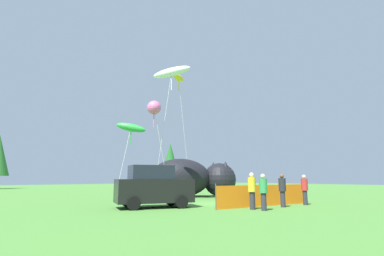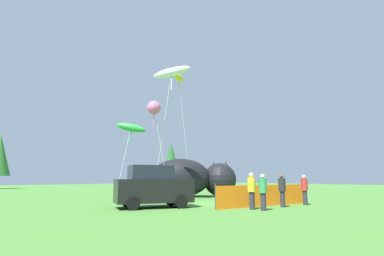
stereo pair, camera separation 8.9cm
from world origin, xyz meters
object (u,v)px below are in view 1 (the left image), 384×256
Objects in this scene: spectator_in_red_shirt at (263,190)px; spectator_in_green_shirt at (282,189)px; kite_green_fish at (131,128)px; spectator_in_yellow_shirt at (305,188)px; kite_pink_octopus at (154,108)px; inflatable_cat at (192,179)px; kite_yellow_hero at (179,78)px; spectator_in_blue_shirt at (252,189)px; kite_white_ghost at (172,72)px; parked_car at (153,187)px; folding_chair at (274,194)px.

spectator_in_red_shirt is 2.26m from spectator_in_green_shirt.
spectator_in_green_shirt is 12.12m from kite_green_fish.
kite_pink_octopus reaches higher than spectator_in_yellow_shirt.
kite_yellow_hero reaches higher than inflatable_cat.
kite_yellow_hero is (5.17, 12.76, 10.18)m from spectator_in_red_shirt.
inflatable_cat is 11.11m from spectator_in_red_shirt.
kite_pink_octopus is (-4.08, 6.55, 5.06)m from spectator_in_green_shirt.
kite_white_ghost reaches higher than spectator_in_blue_shirt.
spectator_in_yellow_shirt is at bearing -55.19° from kite_white_ghost.
inflatable_cat is at bearing -104.35° from kite_yellow_hero.
spectator_in_red_shirt is 10.52m from kite_white_ghost.
spectator_in_red_shirt is at bearing -178.41° from spectator_in_yellow_shirt.
inflatable_cat is at bearing 27.57° from kite_pink_octopus.
inflatable_cat reaches higher than parked_car.
spectator_in_yellow_shirt is 0.95× the size of spectator_in_blue_shirt.
spectator_in_red_shirt is at bearing -92.15° from spectator_in_blue_shirt.
spectator_in_red_shirt is 0.99× the size of spectator_in_green_shirt.
spectator_in_blue_shirt is 0.20× the size of kite_white_ghost.
spectator_in_green_shirt is (-2.25, -9.85, -0.48)m from inflatable_cat.
kite_green_fish is (-5.43, 0.99, 3.91)m from inflatable_cat.
kite_pink_octopus reaches higher than spectator_in_green_shirt.
spectator_in_yellow_shirt is at bearing -93.29° from kite_yellow_hero.
parked_car reaches higher than spectator_in_yellow_shirt.
spectator_in_blue_shirt is (-2.22, 0.41, 0.03)m from spectator_in_green_shirt.
kite_green_fish reaches higher than spectator_in_red_shirt.
kite_pink_octopus is (-1.86, 6.14, 5.03)m from spectator_in_blue_shirt.
kite_yellow_hero reaches higher than spectator_in_blue_shirt.
spectator_in_green_shirt is at bearing 7.34° from spectator_in_red_shirt.
kite_pink_octopus is at bearing 106.82° from spectator_in_blue_shirt.
spectator_in_green_shirt is 10.64m from kite_white_ghost.
folding_chair is at bearing 38.82° from spectator_in_green_shirt.
kite_green_fish reaches higher than parked_car.
kite_yellow_hero is 8.30m from kite_white_ghost.
kite_yellow_hero is at bearing 14.96° from folding_chair.
kite_white_ghost is at bearing 5.17° from kite_pink_octopus.
folding_chair is 14.53m from kite_yellow_hero.
spectator_in_green_shirt is 9.23m from kite_pink_octopus.
kite_green_fish reaches higher than spectator_in_yellow_shirt.
parked_car is 0.38× the size of kite_yellow_hero.
kite_yellow_hero is at bearing 46.51° from kite_white_ghost.
kite_green_fish is 0.63× the size of kite_white_ghost.
kite_pink_octopus is at bearing -174.83° from kite_white_ghost.
kite_yellow_hero reaches higher than parked_car.
spectator_in_blue_shirt reaches higher than spectator_in_green_shirt.
parked_car is 8.97m from spectator_in_yellow_shirt.
kite_green_fish is at bearing 116.00° from spectator_in_yellow_shirt.
spectator_in_green_shirt is at bearing -103.20° from kite_yellow_hero.
folding_chair is at bearing -28.72° from kite_pink_octopus.
spectator_in_yellow_shirt is 2.20m from spectator_in_green_shirt.
spectator_in_yellow_shirt is 13.01m from kite_green_fish.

